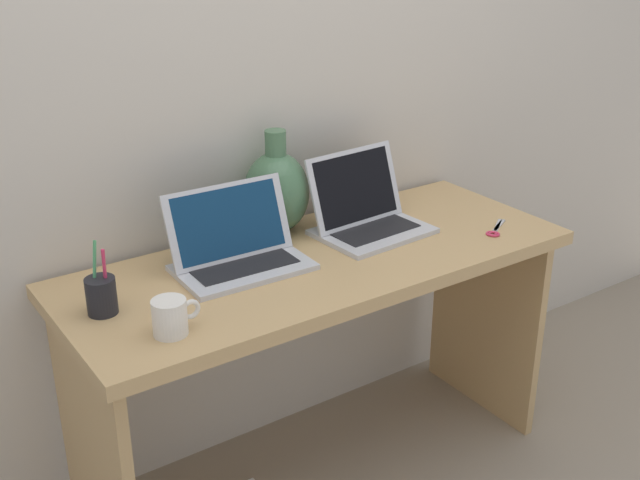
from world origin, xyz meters
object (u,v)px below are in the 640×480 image
at_px(green_vase, 277,191).
at_px(scissors, 495,231).
at_px(coffee_mug, 171,317).
at_px(laptop_left, 236,246).
at_px(laptop_right, 365,211).
at_px(pen_cup, 101,295).

height_order(green_vase, scissors, green_vase).
height_order(coffee_mug, scissors, coffee_mug).
distance_m(laptop_left, coffee_mug, 0.39).
xyz_separation_m(laptop_left, coffee_mug, (-0.31, -0.24, -0.01)).
bearing_deg(laptop_right, laptop_left, -179.43).
bearing_deg(laptop_right, pen_cup, -176.06).
xyz_separation_m(laptop_right, green_vase, (-0.22, 0.14, 0.07)).
bearing_deg(green_vase, coffee_mug, -143.59).
bearing_deg(pen_cup, scissors, -8.73).
xyz_separation_m(green_vase, pen_cup, (-0.62, -0.20, -0.08)).
height_order(laptop_right, coffee_mug, laptop_right).
bearing_deg(laptop_left, coffee_mug, -141.74).
distance_m(laptop_left, green_vase, 0.28).
bearing_deg(coffee_mug, laptop_left, 38.26).
bearing_deg(green_vase, pen_cup, -162.03).
bearing_deg(scissors, laptop_right, 143.27).
relative_size(laptop_left, scissors, 2.68).
relative_size(laptop_left, green_vase, 1.16).
relative_size(coffee_mug, scissors, 0.88).
xyz_separation_m(green_vase, scissors, (0.54, -0.38, -0.12)).
height_order(laptop_left, scissors, laptop_left).
bearing_deg(scissors, green_vase, 144.71).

